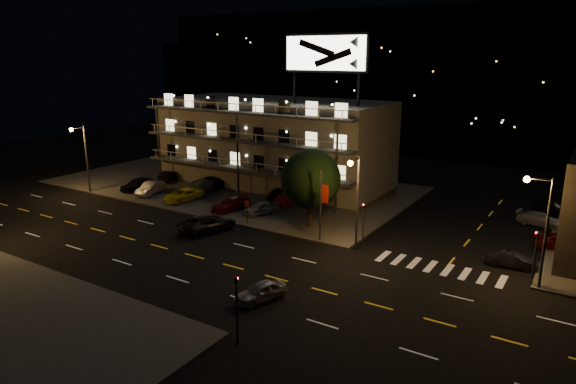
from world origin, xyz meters
The scene contains 29 objects.
ground centered at (0.00, 0.00, 0.00)m, with size 140.00×140.00×0.00m, color black.
curb_nw centered at (-14.00, 20.00, 0.07)m, with size 44.00×24.00×0.15m, color #3E3E3B.
motel centered at (-9.94, 23.88, 5.34)m, with size 28.00×13.80×18.10m.
hill_backdrop centered at (-5.94, 68.78, 11.55)m, with size 120.00×25.00×24.00m.
streetlight_nw centered at (-26.00, 7.94, 4.96)m, with size 0.44×1.92×8.00m.
streetlight_nc centered at (8.50, 7.94, 4.96)m, with size 0.44×1.92×8.00m.
streetlight_ne centered at (22.14, 8.30, 4.96)m, with size 1.92×0.44×8.00m.
signal_nw centered at (9.00, 8.50, 2.57)m, with size 0.20×0.27×4.60m.
signal_sw centered at (9.00, -8.50, 2.57)m, with size 0.20×0.27×4.60m.
signal_ne centered at (22.00, 8.50, 2.57)m, with size 0.27×0.20×4.60m.
banner_north centered at (5.09, 8.40, 3.43)m, with size 0.83×0.16×6.40m.
stop_sign centered at (-3.00, 8.57, 1.71)m, with size 0.91×0.11×2.61m.
tree centered at (2.23, 11.44, 4.51)m, with size 5.83×5.61×7.34m.
lot_car_0 centered at (-21.64, 11.79, 0.89)m, with size 1.76×4.36×1.49m, color black.
lot_car_1 centered at (-19.04, 11.33, 0.86)m, with size 1.50×4.31×1.42m, color #97989C.
lot_car_2 centered at (-13.87, 11.29, 0.80)m, with size 2.15×4.67×1.30m, color yellow.
lot_car_3 centered at (-7.18, 11.30, 0.80)m, with size 1.81×4.46×1.30m, color #610D11.
lot_car_4 centered at (-3.71, 11.91, 0.78)m, with size 1.50×3.72×1.27m, color #97989C.
lot_car_5 centered at (-21.85, 17.21, 0.81)m, with size 1.39×4.00×1.32m, color black.
lot_car_6 centered at (-14.80, 17.46, 0.86)m, with size 2.34×5.08×1.41m, color black.
lot_car_7 centered at (-14.76, 15.98, 0.84)m, with size 1.94×4.77×1.39m, color #97989C.
lot_car_8 centered at (-5.23, 17.50, 0.82)m, with size 1.58×3.93×1.34m, color black.
lot_car_9 centered at (-2.96, 16.46, 0.81)m, with size 1.39×3.98×1.31m, color #610D11.
side_car_0 centered at (20.25, 11.39, 0.61)m, with size 1.29×3.71×1.22m, color black.
side_car_1 centered at (23.17, 17.77, 0.63)m, with size 2.08×4.52×1.26m, color #610D11.
side_car_2 centered at (20.74, 23.54, 0.62)m, with size 1.75×4.31×1.25m, color #97989C.
side_car_3 centered at (21.16, 28.38, 0.64)m, with size 1.51×3.75×1.28m, color black.
road_car_east centered at (6.99, -3.41, 0.62)m, with size 1.46×3.62×1.23m, color #97989C.
road_car_west centered at (-5.15, 5.34, 0.76)m, with size 2.51×5.44×1.51m, color black.
Camera 1 is at (25.20, -28.84, 15.88)m, focal length 32.00 mm.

